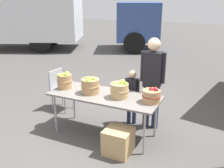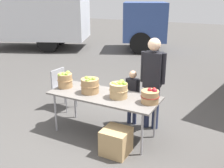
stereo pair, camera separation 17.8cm
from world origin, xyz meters
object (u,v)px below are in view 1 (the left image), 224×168
(apple_basket_red_0, at_px, (151,96))
(folding_chair, at_px, (60,86))
(box_truck, at_px, (56,15))
(produce_crate, at_px, (118,141))
(apple_basket_green_0, at_px, (64,81))
(apple_basket_green_1, at_px, (90,85))
(apple_basket_green_2, at_px, (120,90))
(child_customer, at_px, (132,93))
(market_table, at_px, (104,97))
(vendor_adult, at_px, (152,77))

(apple_basket_red_0, distance_m, folding_chair, 2.27)
(box_truck, distance_m, produce_crate, 8.84)
(box_truck, bearing_deg, folding_chair, -75.80)
(apple_basket_green_0, height_order, apple_basket_green_1, apple_basket_green_1)
(apple_basket_green_0, bearing_deg, produce_crate, -18.89)
(apple_basket_green_2, xyz_separation_m, child_customer, (-0.00, 0.59, -0.26))
(box_truck, relative_size, produce_crate, 19.34)
(apple_basket_green_1, xyz_separation_m, apple_basket_red_0, (1.07, 0.06, -0.03))
(produce_crate, bearing_deg, box_truck, 132.53)
(apple_basket_red_0, relative_size, box_truck, 0.04)
(produce_crate, bearing_deg, apple_basket_green_0, 161.11)
(apple_basket_green_1, bearing_deg, child_customer, 49.29)
(market_table, height_order, vendor_adult, vendor_adult)
(apple_basket_green_0, height_order, apple_basket_green_2, apple_basket_green_2)
(folding_chair, bearing_deg, apple_basket_red_0, -100.53)
(vendor_adult, height_order, box_truck, box_truck)
(apple_basket_green_1, relative_size, folding_chair, 0.38)
(apple_basket_green_0, distance_m, apple_basket_red_0, 1.62)
(vendor_adult, bearing_deg, produce_crate, 74.44)
(apple_basket_red_0, distance_m, produce_crate, 0.88)
(apple_basket_green_1, height_order, produce_crate, apple_basket_green_1)
(apple_basket_green_0, xyz_separation_m, apple_basket_green_1, (0.55, -0.02, -0.00))
(apple_basket_red_0, xyz_separation_m, child_customer, (-0.54, 0.56, -0.24))
(folding_chair, height_order, produce_crate, folding_chair)
(child_customer, bearing_deg, vendor_adult, -178.80)
(market_table, height_order, folding_chair, folding_chair)
(apple_basket_green_0, bearing_deg, folding_chair, 133.25)
(market_table, height_order, apple_basket_red_0, apple_basket_red_0)
(apple_basket_red_0, xyz_separation_m, box_truck, (-6.27, 5.97, 0.63))
(apple_basket_green_1, height_order, folding_chair, apple_basket_green_1)
(apple_basket_green_0, xyz_separation_m, box_truck, (-4.64, 6.01, 0.60))
(apple_basket_green_2, height_order, folding_chair, apple_basket_green_2)
(apple_basket_green_2, xyz_separation_m, vendor_adult, (0.37, 0.61, 0.10))
(apple_basket_green_2, xyz_separation_m, apple_basket_red_0, (0.53, 0.03, -0.03))
(apple_basket_red_0, relative_size, child_customer, 0.28)
(market_table, distance_m, produce_crate, 0.81)
(market_table, distance_m, apple_basket_green_2, 0.33)
(market_table, relative_size, produce_crate, 4.63)
(apple_basket_red_0, height_order, box_truck, box_truck)
(folding_chair, bearing_deg, market_table, -109.62)
(vendor_adult, bearing_deg, child_customer, -2.63)
(apple_basket_green_0, xyz_separation_m, produce_crate, (1.27, -0.43, -0.69))
(apple_basket_green_0, distance_m, vendor_adult, 1.58)
(market_table, bearing_deg, folding_chair, 156.80)
(produce_crate, bearing_deg, apple_basket_green_2, 112.14)
(apple_basket_green_0, xyz_separation_m, child_customer, (1.08, 0.60, -0.27))
(apple_basket_green_2, xyz_separation_m, box_truck, (-5.73, 6.00, 0.60))
(apple_basket_green_1, xyz_separation_m, child_customer, (0.53, 0.62, -0.26))
(apple_basket_green_0, distance_m, folding_chair, 0.89)
(market_table, distance_m, apple_basket_green_0, 0.83)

